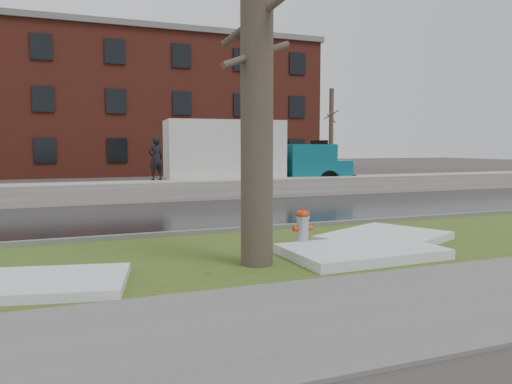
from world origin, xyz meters
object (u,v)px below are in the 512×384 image
object	(u,v)px
tree	(257,59)
box_truck	(246,155)
fire_hydrant	(302,228)
worker	(156,159)

from	to	relation	value
tree	box_truck	xyz separation A→B (m)	(4.50, 12.59, -1.87)
fire_hydrant	worker	distance (m)	10.87
fire_hydrant	box_truck	distance (m)	12.28
fire_hydrant	tree	size ratio (longest dim) A/B	0.12
fire_hydrant	tree	world-z (taller)	tree
box_truck	fire_hydrant	bearing A→B (deg)	-100.39
tree	box_truck	size ratio (longest dim) A/B	0.72
fire_hydrant	box_truck	bearing A→B (deg)	75.21
fire_hydrant	worker	bearing A→B (deg)	95.36
fire_hydrant	box_truck	xyz separation A→B (m)	(3.21, 11.79, 1.20)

